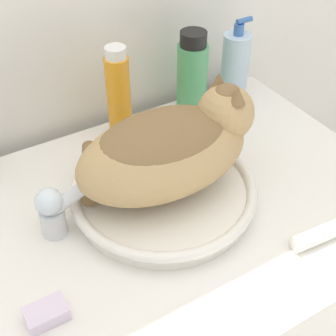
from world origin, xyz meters
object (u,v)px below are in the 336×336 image
object	(u,v)px
cat	(170,146)
shampoo_bottle_tall	(119,96)
soap_pump_bottle	(235,67)
mouthwash_bottle	(192,76)
soap_bar	(47,314)
cream_tube	(334,229)
faucet	(59,206)

from	to	relation	value
cat	shampoo_bottle_tall	size ratio (longest dim) A/B	1.59
soap_pump_bottle	mouthwash_bottle	xyz separation A→B (m)	(-0.12, 0.00, 0.01)
mouthwash_bottle	soap_bar	distance (m)	0.60
mouthwash_bottle	soap_bar	xyz separation A→B (m)	(-0.48, -0.35, -0.08)
soap_bar	cat	bearing A→B (deg)	23.97
mouthwash_bottle	cream_tube	xyz separation A→B (m)	(0.00, -0.45, -0.08)
shampoo_bottle_tall	soap_bar	size ratio (longest dim) A/B	3.49
soap_pump_bottle	shampoo_bottle_tall	size ratio (longest dim) A/B	0.96
soap_pump_bottle	cream_tube	distance (m)	0.47
shampoo_bottle_tall	mouthwash_bottle	distance (m)	0.18
faucet	mouthwash_bottle	size ratio (longest dim) A/B	0.70
faucet	soap_bar	bearing A→B (deg)	-110.37
faucet	soap_pump_bottle	size ratio (longest dim) A/B	0.69
soap_pump_bottle	cat	bearing A→B (deg)	-144.22
mouthwash_bottle	shampoo_bottle_tall	bearing A→B (deg)	180.00
cat	cream_tube	distance (m)	0.32
cream_tube	soap_bar	world-z (taller)	cream_tube
soap_bar	soap_pump_bottle	bearing A→B (deg)	30.52
shampoo_bottle_tall	faucet	bearing A→B (deg)	-136.76
shampoo_bottle_tall	mouthwash_bottle	world-z (taller)	shampoo_bottle_tall
cream_tube	faucet	bearing A→B (deg)	147.96
cat	mouthwash_bottle	distance (m)	0.30
cat	mouthwash_bottle	size ratio (longest dim) A/B	1.67
mouthwash_bottle	cream_tube	distance (m)	0.45
cat	cream_tube	size ratio (longest dim) A/B	2.03
faucet	mouthwash_bottle	distance (m)	0.44
cat	soap_bar	size ratio (longest dim) A/B	5.54
mouthwash_bottle	faucet	bearing A→B (deg)	-153.13
soap_pump_bottle	mouthwash_bottle	size ratio (longest dim) A/B	1.01
shampoo_bottle_tall	cat	bearing A→B (deg)	-93.06
faucet	soap_pump_bottle	xyz separation A→B (m)	(0.51, 0.20, 0.03)
soap_pump_bottle	soap_bar	size ratio (longest dim) A/B	3.36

